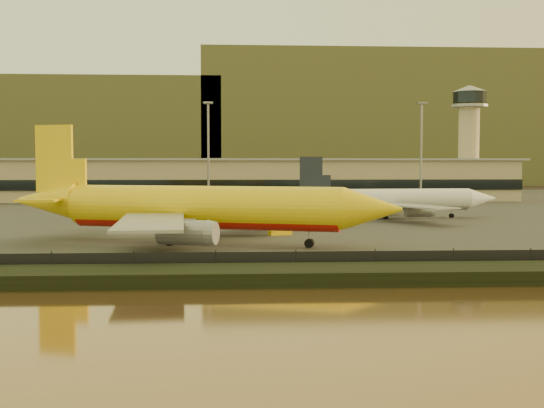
{
  "coord_description": "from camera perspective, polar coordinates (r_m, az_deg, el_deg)",
  "views": [
    {
      "loc": [
        -4.25,
        -80.26,
        11.1
      ],
      "look_at": [
        1.04,
        12.0,
        5.7
      ],
      "focal_mm": 45.0,
      "sensor_mm": 36.0,
      "label": 1
    }
  ],
  "objects": [
    {
      "name": "ground",
      "position": [
        81.13,
        -0.25,
        -4.52
      ],
      "size": [
        900.0,
        900.0,
        0.0
      ],
      "primitive_type": "plane",
      "color": "black",
      "rests_on": "ground"
    },
    {
      "name": "embankment",
      "position": [
        64.25,
        0.56,
        -5.97
      ],
      "size": [
        320.0,
        7.0,
        1.4
      ],
      "primitive_type": "cube",
      "color": "black",
      "rests_on": "ground"
    },
    {
      "name": "tarmac",
      "position": [
        175.65,
        -1.89,
        -0.24
      ],
      "size": [
        320.0,
        220.0,
        0.2
      ],
      "primitive_type": "cube",
      "color": "#2D2D2D",
      "rests_on": "ground"
    },
    {
      "name": "perimeter_fence",
      "position": [
        68.1,
        0.33,
        -4.93
      ],
      "size": [
        300.0,
        0.05,
        2.2
      ],
      "primitive_type": "cube",
      "color": "black",
      "rests_on": "tarmac"
    },
    {
      "name": "terminal_building",
      "position": [
        206.12,
        -6.14,
        1.98
      ],
      "size": [
        202.0,
        25.0,
        12.6
      ],
      "color": "tan",
      "rests_on": "tarmac"
    },
    {
      "name": "control_tower",
      "position": [
        224.17,
        16.15,
        5.92
      ],
      "size": [
        11.2,
        11.2,
        35.5
      ],
      "color": "tan",
      "rests_on": "tarmac"
    },
    {
      "name": "apron_light_masts",
      "position": [
        156.51,
        3.8,
        5.03
      ],
      "size": [
        152.2,
        12.2,
        25.4
      ],
      "color": "slate",
      "rests_on": "tarmac"
    },
    {
      "name": "distant_hills",
      "position": [
        421.07,
        -5.55,
        6.09
      ],
      "size": [
        470.0,
        160.0,
        70.0
      ],
      "color": "brown",
      "rests_on": "ground"
    },
    {
      "name": "dhl_cargo_jet",
      "position": [
        93.04,
        -6.28,
        -0.35
      ],
      "size": [
        54.08,
        51.57,
        16.51
      ],
      "rotation": [
        0.0,
        0.0,
        -0.31
      ],
      "color": "yellow",
      "rests_on": "tarmac"
    },
    {
      "name": "white_narrowbody_jet",
      "position": [
        138.96,
        10.17,
        0.32
      ],
      "size": [
        43.12,
        41.97,
        12.38
      ],
      "rotation": [
        0.0,
        0.0,
        0.07
      ],
      "color": "white",
      "rests_on": "tarmac"
    },
    {
      "name": "gse_vehicle_yellow",
      "position": [
        105.1,
        0.66,
        -2.18
      ],
      "size": [
        3.81,
        2.66,
        1.57
      ],
      "primitive_type": "cube",
      "rotation": [
        0.0,
        0.0,
        0.35
      ],
      "color": "yellow",
      "rests_on": "tarmac"
    },
    {
      "name": "gse_vehicle_white",
      "position": [
        116.51,
        -11.88,
        -1.64
      ],
      "size": [
        4.51,
        3.3,
        1.85
      ],
      "primitive_type": "cube",
      "rotation": [
        0.0,
        0.0,
        0.4
      ],
      "color": "white",
      "rests_on": "tarmac"
    }
  ]
}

